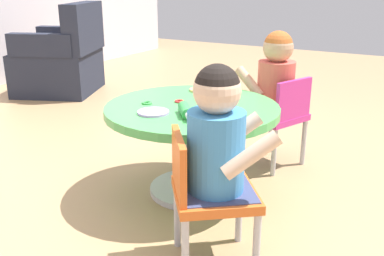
% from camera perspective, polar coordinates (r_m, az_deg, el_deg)
% --- Properties ---
extents(ground_plane, '(10.00, 10.00, 0.00)m').
position_cam_1_polar(ground_plane, '(2.34, 0.00, -8.19)').
color(ground_plane, tan).
extents(craft_table, '(0.86, 0.86, 0.47)m').
position_cam_1_polar(craft_table, '(2.20, 0.00, 0.05)').
color(craft_table, silver).
rests_on(craft_table, ground).
extents(child_chair_left, '(0.42, 0.42, 0.54)m').
position_cam_1_polar(child_chair_left, '(1.65, 1.83, -8.40)').
color(child_chair_left, '#B7B7BC').
rests_on(child_chair_left, ground).
extents(seated_child_left, '(0.42, 0.44, 0.51)m').
position_cam_1_polar(seated_child_left, '(1.57, 3.35, -0.94)').
color(seated_child_left, '#3F4772').
rests_on(seated_child_left, ground).
extents(child_chair_right, '(0.39, 0.39, 0.54)m').
position_cam_1_polar(child_chair_right, '(2.59, 11.17, 1.55)').
color(child_chair_right, '#B7B7BC').
rests_on(child_chair_right, ground).
extents(seated_child_right, '(0.38, 0.42, 0.51)m').
position_cam_1_polar(seated_child_right, '(2.56, 10.81, 6.60)').
color(seated_child_right, '#3F4772').
rests_on(seated_child_right, ground).
extents(armchair_dark, '(0.93, 0.94, 0.85)m').
position_cam_1_polar(armchair_dark, '(4.46, -16.49, 8.41)').
color(armchair_dark, '#232838').
rests_on(armchair_dark, ground).
extents(rolling_pin, '(0.19, 0.16, 0.05)m').
position_cam_1_polar(rolling_pin, '(2.00, -0.89, 2.33)').
color(rolling_pin, green).
rests_on(rolling_pin, craft_table).
extents(craft_scissors, '(0.13, 0.14, 0.01)m').
position_cam_1_polar(craft_scissors, '(2.39, 3.51, 4.54)').
color(craft_scissors, silver).
rests_on(craft_scissors, craft_table).
extents(playdough_blob_0, '(0.15, 0.15, 0.01)m').
position_cam_1_polar(playdough_blob_0, '(2.04, -5.05, 2.05)').
color(playdough_blob_0, '#CC99E5').
rests_on(playdough_blob_0, craft_table).
extents(playdough_blob_1, '(0.12, 0.12, 0.01)m').
position_cam_1_polar(playdough_blob_1, '(2.45, 1.11, 4.98)').
color(playdough_blob_1, '#F2CC72').
rests_on(playdough_blob_1, craft_table).
extents(cookie_cutter_0, '(0.05, 0.05, 0.01)m').
position_cam_1_polar(cookie_cutter_0, '(2.20, -5.88, 3.29)').
color(cookie_cutter_0, '#4CB259').
rests_on(cookie_cutter_0, craft_table).
extents(cookie_cutter_1, '(0.05, 0.05, 0.01)m').
position_cam_1_polar(cookie_cutter_1, '(2.22, -1.67, 3.50)').
color(cookie_cutter_1, red).
rests_on(cookie_cutter_1, craft_table).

